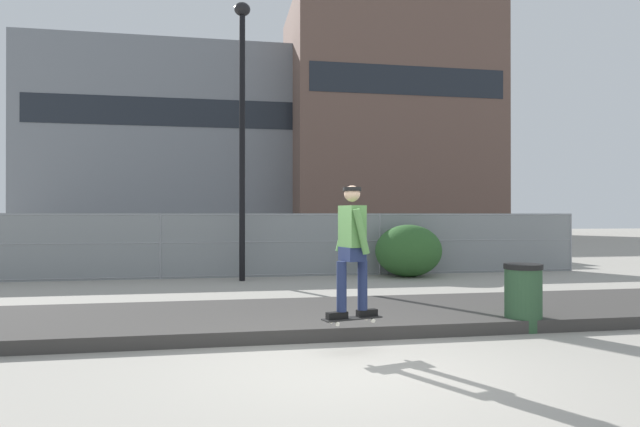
{
  "coord_description": "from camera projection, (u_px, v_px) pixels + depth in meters",
  "views": [
    {
      "loc": [
        -1.48,
        -6.19,
        1.78
      ],
      "look_at": [
        0.82,
        6.53,
        1.83
      ],
      "focal_mm": 30.27,
      "sensor_mm": 36.0,
      "label": 1
    }
  ],
  "objects": [
    {
      "name": "street_lamp",
      "position": [
        242.0,
        110.0,
        14.74
      ],
      "size": [
        0.44,
        0.44,
        7.62
      ],
      "color": "black",
      "rests_on": "ground_plane"
    },
    {
      "name": "skateboard",
      "position": [
        352.0,
        319.0,
        6.99
      ],
      "size": [
        0.82,
        0.4,
        0.07
      ],
      "color": "black"
    },
    {
      "name": "parked_car_mid",
      "position": [
        347.0,
        241.0,
        19.94
      ],
      "size": [
        4.5,
        2.15,
        1.66
      ],
      "color": "silver",
      "rests_on": "ground_plane"
    },
    {
      "name": "gravel_berm",
      "position": [
        313.0,
        317.0,
        8.97
      ],
      "size": [
        15.69,
        2.89,
        0.2
      ],
      "primitive_type": "cube",
      "color": "#3D3A38",
      "rests_on": "ground_plane"
    },
    {
      "name": "parked_car_near",
      "position": [
        157.0,
        243.0,
        18.45
      ],
      "size": [
        4.48,
        2.1,
        1.66
      ],
      "color": "maroon",
      "rests_on": "ground_plane"
    },
    {
      "name": "shrub_left",
      "position": [
        409.0,
        251.0,
        15.69
      ],
      "size": [
        1.97,
        1.61,
        1.52
      ],
      "color": "#2D5B28",
      "rests_on": "ground_plane"
    },
    {
      "name": "office_block",
      "position": [
        387.0,
        123.0,
        52.14
      ],
      "size": [
        18.83,
        12.59,
        21.51
      ],
      "color": "brown",
      "rests_on": "ground_plane"
    },
    {
      "name": "parked_car_far",
      "position": [
        485.0,
        240.0,
        20.89
      ],
      "size": [
        4.44,
        2.02,
        1.66
      ],
      "color": "#474C54",
      "rests_on": "ground_plane"
    },
    {
      "name": "trash_bin",
      "position": [
        523.0,
        297.0,
        8.37
      ],
      "size": [
        0.59,
        0.59,
        1.03
      ],
      "color": "#2D5133",
      "rests_on": "ground_plane"
    },
    {
      "name": "library_building",
      "position": [
        176.0,
        145.0,
        53.25
      ],
      "size": [
        26.34,
        12.57,
        17.5
      ],
      "color": "slate",
      "rests_on": "ground_plane"
    },
    {
      "name": "ground_plane",
      "position": [
        350.0,
        367.0,
        6.34
      ],
      "size": [
        120.0,
        120.0,
        0.0
      ],
      "primitive_type": "plane",
      "color": "#9E998E"
    },
    {
      "name": "chain_fence",
      "position": [
        274.0,
        245.0,
        15.71
      ],
      "size": [
        19.29,
        0.06,
        1.85
      ],
      "color": "gray",
      "rests_on": "ground_plane"
    },
    {
      "name": "skater",
      "position": [
        352.0,
        243.0,
        6.99
      ],
      "size": [
        0.72,
        0.62,
        1.72
      ],
      "color": "black",
      "rests_on": "skateboard"
    }
  ]
}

